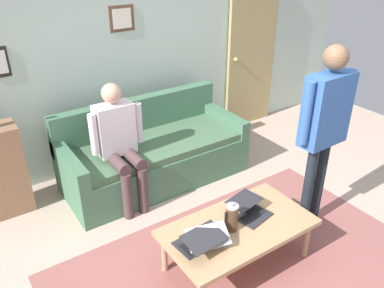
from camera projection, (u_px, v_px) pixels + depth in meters
ground_plane at (242, 254)px, 3.47m from camera, size 7.68×7.68×0.00m
area_rug at (244, 269)px, 3.31m from camera, size 3.06×1.87×0.01m
back_wall at (122, 50)px, 4.45m from camera, size 7.04×0.11×2.70m
interior_door at (251, 55)px, 5.47m from camera, size 0.82×0.09×2.05m
couch at (153, 154)px, 4.44m from camera, size 2.03×0.87×0.88m
coffee_table at (238, 229)px, 3.21m from camera, size 1.24×0.68×0.41m
laptop_left at (250, 210)px, 3.30m from camera, size 0.34×0.36×0.12m
laptop_center at (199, 241)px, 2.97m from camera, size 0.34×0.34×0.14m
laptop_right at (206, 239)px, 2.99m from camera, size 0.38×0.33×0.14m
french_press at (232, 217)px, 3.10m from camera, size 0.12×0.10×0.26m
side_shelf at (2, 171)px, 3.83m from camera, size 0.42×0.32×0.93m
person_standing at (325, 118)px, 3.33m from camera, size 0.61×0.21×1.75m
person_seated at (119, 140)px, 3.84m from camera, size 0.55×0.51×1.28m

